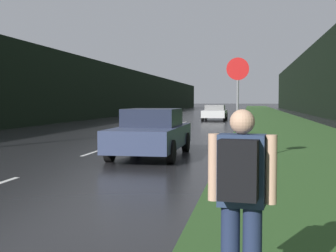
# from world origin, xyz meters

# --- Properties ---
(grass_verge) EXTENTS (6.00, 240.00, 0.02)m
(grass_verge) POSITION_xyz_m (7.21, 40.00, 0.01)
(grass_verge) COLOR #2D5123
(grass_verge) RESTS_ON ground_plane
(lane_stripe_c) EXTENTS (0.12, 3.00, 0.01)m
(lane_stripe_c) POSITION_xyz_m (0.00, 14.18, 0.00)
(lane_stripe_c) COLOR silver
(lane_stripe_c) RESTS_ON ground_plane
(lane_stripe_d) EXTENTS (0.12, 3.00, 0.01)m
(lane_stripe_d) POSITION_xyz_m (0.00, 21.18, 0.00)
(lane_stripe_d) COLOR silver
(lane_stripe_d) RESTS_ON ground_plane
(lane_stripe_e) EXTENTS (0.12, 3.00, 0.01)m
(lane_stripe_e) POSITION_xyz_m (0.00, 28.18, 0.00)
(lane_stripe_e) COLOR silver
(lane_stripe_e) RESTS_ON ground_plane
(lane_stripe_f) EXTENTS (0.12, 3.00, 0.01)m
(lane_stripe_f) POSITION_xyz_m (0.00, 35.18, 0.00)
(lane_stripe_f) COLOR silver
(lane_stripe_f) RESTS_ON ground_plane
(treeline_far_side) EXTENTS (2.00, 140.00, 5.54)m
(treeline_far_side) POSITION_xyz_m (-10.21, 50.00, 2.77)
(treeline_far_side) COLOR black
(treeline_far_side) RESTS_ON ground_plane
(treeline_near_side) EXTENTS (2.00, 140.00, 8.29)m
(treeline_near_side) POSITION_xyz_m (13.21, 50.00, 4.14)
(treeline_near_side) COLOR black
(treeline_near_side) RESTS_ON ground_plane
(stop_sign) EXTENTS (0.60, 0.07, 2.84)m
(stop_sign) POSITION_xyz_m (4.72, 11.80, 1.68)
(stop_sign) COLOR slate
(stop_sign) RESTS_ON ground_plane
(hitchhiker_with_backpack) EXTENTS (0.56, 0.43, 1.62)m
(hitchhiker_with_backpack) POSITION_xyz_m (4.98, 2.98, 0.93)
(hitchhiker_with_backpack) COLOR #1E2847
(hitchhiker_with_backpack) RESTS_ON ground_plane
(car_passing_near) EXTENTS (1.92, 4.79, 1.45)m
(car_passing_near) POSITION_xyz_m (2.10, 13.06, 0.73)
(car_passing_near) COLOR #2D3856
(car_passing_near) RESTS_ON ground_plane
(car_passing_far) EXTENTS (2.01, 4.79, 1.34)m
(car_passing_far) POSITION_xyz_m (2.10, 39.42, 0.70)
(car_passing_far) COLOR #BCBCBC
(car_passing_far) RESTS_ON ground_plane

